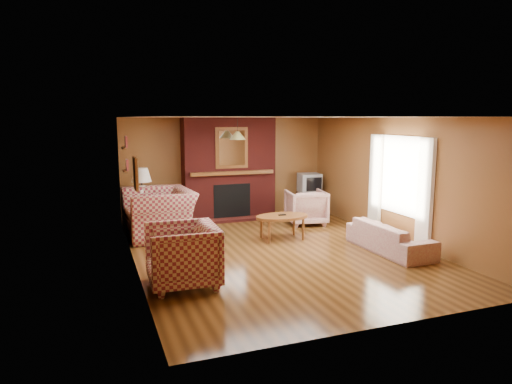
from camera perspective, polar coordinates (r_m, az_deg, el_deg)
name	(u,v)px	position (r m, az deg, el deg)	size (l,w,h in m)	color
floor	(277,251)	(8.37, 2.64, -7.33)	(6.50, 6.50, 0.00)	#41250D
ceiling	(278,117)	(8.02, 2.76, 9.33)	(6.50, 6.50, 0.00)	silver
wall_back	(226,167)	(11.15, -3.79, 3.12)	(6.50, 6.50, 0.00)	brown
wall_front	(390,225)	(5.32, 16.43, -4.03)	(6.50, 6.50, 0.00)	brown
wall_left	(133,193)	(7.51, -15.17, -0.16)	(6.50, 6.50, 0.00)	brown
wall_right	(395,179)	(9.36, 16.96, 1.56)	(6.50, 6.50, 0.00)	brown
fireplace	(229,169)	(10.90, -3.40, 2.89)	(2.20, 0.82, 2.40)	#4F1411
window_right	(399,184)	(9.18, 17.45, 0.93)	(0.10, 1.85, 2.00)	beige
bookshelf	(126,155)	(9.34, -15.98, 4.47)	(0.09, 0.55, 0.71)	brown
botanical_print	(136,174)	(7.17, -14.80, 2.24)	(0.05, 0.40, 0.50)	brown
pendant_light	(238,136)	(10.19, -2.32, 7.07)	(0.36, 0.36, 0.48)	black
plaid_loveseat	(159,213)	(9.47, -12.04, -2.58)	(1.47, 1.29, 0.96)	maroon
plaid_armchair	(182,255)	(6.63, -9.20, -7.84)	(0.97, 1.00, 0.91)	maroon
floral_sofa	(390,237)	(8.61, 16.38, -5.43)	(1.79, 0.70, 0.52)	#BCB291
floral_armchair	(306,207)	(10.39, 6.27, -1.89)	(0.83, 0.85, 0.78)	#BCB291
coffee_table	(282,218)	(9.03, 3.29, -3.25)	(1.07, 0.67, 0.51)	brown
side_table	(143,215)	(10.11, -13.95, -2.80)	(0.49, 0.49, 0.65)	brown
table_lamp	(142,182)	(9.99, -14.10, 1.19)	(0.42, 0.42, 0.69)	white
tv_stand	(309,203)	(11.62, 6.64, -1.32)	(0.49, 0.45, 0.54)	black
crt_tv	(309,183)	(11.53, 6.70, 1.15)	(0.57, 0.57, 0.47)	#999BA0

